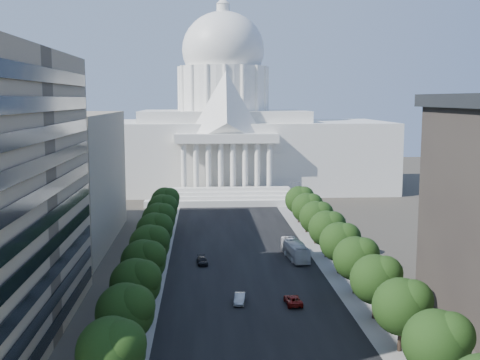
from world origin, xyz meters
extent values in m
cube|color=black|center=(0.00, 90.00, 0.00)|extent=(30.00, 260.00, 0.01)
cube|color=gray|center=(-19.00, 90.00, 0.00)|extent=(8.00, 260.00, 0.02)
cube|color=gray|center=(19.00, 90.00, 0.00)|extent=(8.00, 260.00, 0.02)
cube|color=white|center=(0.00, 185.00, 12.50)|extent=(120.00, 50.00, 25.00)
cube|color=white|center=(0.00, 185.00, 27.00)|extent=(60.00, 40.00, 4.00)
cube|color=white|center=(0.00, 158.00, 20.50)|extent=(34.00, 8.00, 3.00)
cylinder|color=white|center=(0.00, 185.00, 37.00)|extent=(32.00, 32.00, 16.00)
ellipsoid|color=white|center=(0.00, 185.00, 51.00)|extent=(30.00, 30.00, 27.60)
cylinder|color=white|center=(0.00, 185.00, 64.00)|extent=(4.80, 4.80, 7.00)
cone|color=white|center=(0.00, 185.00, 68.50)|extent=(5.20, 5.20, 2.50)
cube|color=gray|center=(-48.00, 100.00, 15.00)|extent=(38.00, 52.00, 30.00)
sphere|color=black|center=(-18.00, 24.00, 6.17)|extent=(7.60, 7.60, 7.60)
sphere|color=black|center=(-16.67, 23.24, 7.31)|extent=(5.32, 5.32, 5.32)
cylinder|color=#33261C|center=(-18.00, 36.00, 1.47)|extent=(0.56, 0.56, 2.94)
sphere|color=black|center=(-18.00, 36.00, 6.17)|extent=(7.60, 7.60, 7.60)
sphere|color=black|center=(-16.67, 35.24, 7.31)|extent=(5.32, 5.32, 5.32)
cylinder|color=#33261C|center=(-18.00, 48.00, 1.47)|extent=(0.56, 0.56, 2.94)
sphere|color=black|center=(-18.00, 48.00, 6.17)|extent=(7.60, 7.60, 7.60)
sphere|color=black|center=(-16.67, 47.24, 7.31)|extent=(5.32, 5.32, 5.32)
cylinder|color=#33261C|center=(-18.00, 60.00, 1.47)|extent=(0.56, 0.56, 2.94)
sphere|color=black|center=(-18.00, 60.00, 6.17)|extent=(7.60, 7.60, 7.60)
sphere|color=black|center=(-16.67, 59.24, 7.31)|extent=(5.32, 5.32, 5.32)
cylinder|color=#33261C|center=(-18.00, 72.00, 1.47)|extent=(0.56, 0.56, 2.94)
sphere|color=black|center=(-18.00, 72.00, 6.17)|extent=(7.60, 7.60, 7.60)
sphere|color=black|center=(-16.67, 71.24, 7.31)|extent=(5.32, 5.32, 5.32)
cylinder|color=#33261C|center=(-18.00, 84.00, 1.47)|extent=(0.56, 0.56, 2.94)
sphere|color=black|center=(-18.00, 84.00, 6.17)|extent=(7.60, 7.60, 7.60)
sphere|color=black|center=(-16.67, 83.24, 7.31)|extent=(5.32, 5.32, 5.32)
cylinder|color=#33261C|center=(-18.00, 96.00, 1.47)|extent=(0.56, 0.56, 2.94)
sphere|color=black|center=(-18.00, 96.00, 6.17)|extent=(7.60, 7.60, 7.60)
sphere|color=black|center=(-16.67, 95.24, 7.31)|extent=(5.32, 5.32, 5.32)
cylinder|color=#33261C|center=(-18.00, 108.00, 1.47)|extent=(0.56, 0.56, 2.94)
sphere|color=black|center=(-18.00, 108.00, 6.17)|extent=(7.60, 7.60, 7.60)
sphere|color=black|center=(-16.67, 107.24, 7.31)|extent=(5.32, 5.32, 5.32)
cylinder|color=#33261C|center=(-18.00, 120.00, 1.47)|extent=(0.56, 0.56, 2.94)
sphere|color=black|center=(-18.00, 120.00, 6.17)|extent=(7.60, 7.60, 7.60)
sphere|color=black|center=(-16.67, 119.24, 7.31)|extent=(5.32, 5.32, 5.32)
sphere|color=black|center=(18.00, 24.00, 6.17)|extent=(7.60, 7.60, 7.60)
sphere|color=black|center=(19.33, 23.24, 7.31)|extent=(5.32, 5.32, 5.32)
cylinder|color=#33261C|center=(18.00, 36.00, 1.47)|extent=(0.56, 0.56, 2.94)
sphere|color=black|center=(18.00, 36.00, 6.17)|extent=(7.60, 7.60, 7.60)
sphere|color=black|center=(19.33, 35.24, 7.31)|extent=(5.32, 5.32, 5.32)
cylinder|color=#33261C|center=(18.00, 48.00, 1.47)|extent=(0.56, 0.56, 2.94)
sphere|color=black|center=(18.00, 48.00, 6.17)|extent=(7.60, 7.60, 7.60)
sphere|color=black|center=(19.33, 47.24, 7.31)|extent=(5.32, 5.32, 5.32)
cylinder|color=#33261C|center=(18.00, 60.00, 1.47)|extent=(0.56, 0.56, 2.94)
sphere|color=black|center=(18.00, 60.00, 6.17)|extent=(7.60, 7.60, 7.60)
sphere|color=black|center=(19.33, 59.24, 7.31)|extent=(5.32, 5.32, 5.32)
cylinder|color=#33261C|center=(18.00, 72.00, 1.47)|extent=(0.56, 0.56, 2.94)
sphere|color=black|center=(18.00, 72.00, 6.17)|extent=(7.60, 7.60, 7.60)
sphere|color=black|center=(19.33, 71.24, 7.31)|extent=(5.32, 5.32, 5.32)
cylinder|color=#33261C|center=(18.00, 84.00, 1.47)|extent=(0.56, 0.56, 2.94)
sphere|color=black|center=(18.00, 84.00, 6.17)|extent=(7.60, 7.60, 7.60)
sphere|color=black|center=(19.33, 83.24, 7.31)|extent=(5.32, 5.32, 5.32)
cylinder|color=#33261C|center=(18.00, 96.00, 1.47)|extent=(0.56, 0.56, 2.94)
sphere|color=black|center=(18.00, 96.00, 6.17)|extent=(7.60, 7.60, 7.60)
sphere|color=black|center=(19.33, 95.24, 7.31)|extent=(5.32, 5.32, 5.32)
cylinder|color=#33261C|center=(18.00, 108.00, 1.47)|extent=(0.56, 0.56, 2.94)
sphere|color=black|center=(18.00, 108.00, 6.17)|extent=(7.60, 7.60, 7.60)
sphere|color=black|center=(19.33, 107.24, 7.31)|extent=(5.32, 5.32, 5.32)
cylinder|color=#33261C|center=(18.00, 120.00, 1.47)|extent=(0.56, 0.56, 2.94)
sphere|color=black|center=(18.00, 120.00, 6.17)|extent=(7.60, 7.60, 7.60)
sphere|color=black|center=(19.33, 119.24, 7.31)|extent=(5.32, 5.32, 5.32)
cylinder|color=gray|center=(20.50, 35.00, 4.50)|extent=(0.18, 0.18, 9.00)
cylinder|color=gray|center=(19.30, 35.00, 8.80)|extent=(2.40, 0.14, 0.14)
sphere|color=gray|center=(18.20, 35.00, 8.70)|extent=(0.44, 0.44, 0.44)
cylinder|color=gray|center=(20.50, 60.00, 4.50)|extent=(0.18, 0.18, 9.00)
cylinder|color=gray|center=(19.30, 60.00, 8.80)|extent=(2.40, 0.14, 0.14)
sphere|color=gray|center=(18.20, 60.00, 8.70)|extent=(0.44, 0.44, 0.44)
cylinder|color=gray|center=(20.50, 85.00, 4.50)|extent=(0.18, 0.18, 9.00)
cylinder|color=gray|center=(19.30, 85.00, 8.80)|extent=(2.40, 0.14, 0.14)
sphere|color=gray|center=(18.20, 85.00, 8.70)|extent=(0.44, 0.44, 0.44)
cylinder|color=gray|center=(20.50, 110.00, 4.50)|extent=(0.18, 0.18, 9.00)
cylinder|color=gray|center=(19.30, 110.00, 8.80)|extent=(2.40, 0.14, 0.14)
sphere|color=gray|center=(18.20, 110.00, 8.70)|extent=(0.44, 0.44, 0.44)
cylinder|color=gray|center=(20.50, 135.00, 4.50)|extent=(0.18, 0.18, 9.00)
cylinder|color=gray|center=(19.30, 135.00, 8.80)|extent=(2.40, 0.14, 0.14)
sphere|color=gray|center=(18.20, 135.00, 8.70)|extent=(0.44, 0.44, 0.44)
imported|color=#9DA0A4|center=(-2.00, 56.10, 0.79)|extent=(2.33, 5.01, 1.59)
imported|color=maroon|center=(6.61, 54.96, 0.74)|extent=(2.75, 5.48, 1.49)
imported|color=black|center=(-8.16, 79.89, 0.71)|extent=(2.48, 5.04, 1.41)
imported|color=silver|center=(11.28, 83.10, 1.84)|extent=(4.37, 13.44, 3.68)
camera|label=1|loc=(-7.93, -38.62, 33.26)|focal=45.00mm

